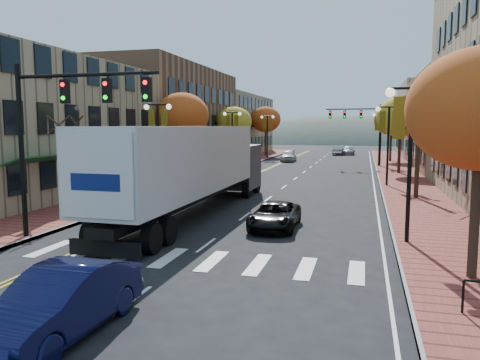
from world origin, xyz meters
The scene contains 28 objects.
ground centered at (0.00, 0.00, 0.00)m, with size 200.00×200.00×0.00m, color black.
sidewalk_left centered at (-9.00, 32.50, 0.07)m, with size 4.00×85.00×0.15m, color brown.
sidewalk_right centered at (9.00, 32.50, 0.07)m, with size 4.00×85.00×0.15m, color brown.
building_left_near centered at (-17.00, 13.00, 4.50)m, with size 12.00×22.00×9.00m, color #9E8966.
building_left_mid centered at (-17.00, 36.00, 5.50)m, with size 12.00×24.00×11.00m, color brown.
building_left_far centered at (-17.00, 61.00, 4.75)m, with size 12.00×26.00×9.50m, color #9E8966.
building_right_far centered at (18.50, 64.00, 5.50)m, with size 15.00×20.00×11.00m, color #9E8966.
tree_left_a centered at (-9.00, 8.00, 2.25)m, with size 0.28×0.28×4.20m.
tree_left_b centered at (-9.00, 24.00, 5.45)m, with size 4.48×4.48×7.21m.
tree_left_c centered at (-9.00, 40.00, 5.05)m, with size 4.16×4.16×6.69m.
tree_left_d centered at (-9.00, 58.00, 5.60)m, with size 4.61×4.61×7.42m.
tree_right_b centered at (9.00, 18.00, 2.25)m, with size 0.28×0.28×4.20m.
tree_right_c centered at (9.00, 34.00, 5.45)m, with size 4.48×4.48×7.21m.
tree_right_d centered at (9.00, 50.00, 5.29)m, with size 4.35×4.35×7.00m.
lamp_left_b centered at (-7.50, 16.00, 4.29)m, with size 1.96×0.36×6.05m.
lamp_left_c centered at (-7.50, 34.00, 4.29)m, with size 1.96×0.36×6.05m.
lamp_left_d centered at (-7.50, 52.00, 4.29)m, with size 1.96×0.36×6.05m.
lamp_right_a centered at (7.50, 6.00, 4.29)m, with size 1.96×0.36×6.05m.
lamp_right_b centered at (7.50, 24.00, 4.29)m, with size 1.96×0.36×6.05m.
lamp_right_c centered at (7.50, 42.00, 4.29)m, with size 1.96×0.36×6.05m.
traffic_mast_near centered at (-5.48, 3.00, 4.92)m, with size 6.10×0.35×7.00m.
traffic_mast_far centered at (5.48, 42.00, 4.92)m, with size 6.10×0.34×7.00m.
semi_truck centered at (-2.65, 9.76, 2.68)m, with size 3.08×18.35×4.58m.
navy_sedan centered at (-0.50, -4.25, 0.75)m, with size 1.59×4.57×1.51m, color #0D0F36.
black_suv centered at (2.00, 7.66, 0.59)m, with size 1.97×4.27×1.19m, color black.
car_far_white centered at (-3.75, 47.66, 0.77)m, with size 1.82×4.53×1.54m, color silver.
car_far_silver centered at (3.31, 64.39, 0.63)m, with size 1.77×4.36×1.26m, color #9C9CA3.
car_far_oncoming centered at (1.74, 63.58, 0.71)m, with size 1.50×4.29×1.41m, color #B6B6BE.
Camera 1 is at (5.83, -12.76, 4.59)m, focal length 35.00 mm.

